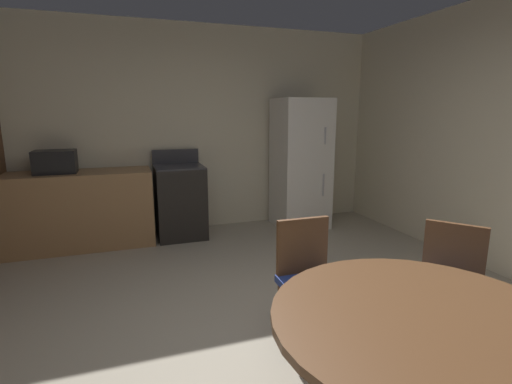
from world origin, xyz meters
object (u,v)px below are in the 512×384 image
(refrigerator, at_px, (300,164))
(chair_north, at_px, (309,275))
(microwave, at_px, (55,162))
(dining_table, at_px, (419,348))
(oven_range, at_px, (180,201))
(chair_northeast, at_px, (449,282))

(refrigerator, relative_size, chair_north, 2.02)
(microwave, xyz_separation_m, dining_table, (1.87, -3.68, -0.42))
(oven_range, height_order, chair_north, oven_range)
(dining_table, height_order, chair_northeast, chair_northeast)
(microwave, bearing_deg, dining_table, -63.09)
(oven_range, bearing_deg, microwave, -179.85)
(microwave, bearing_deg, refrigerator, -0.94)
(microwave, distance_m, dining_table, 4.15)
(refrigerator, bearing_deg, chair_north, -114.21)
(refrigerator, distance_m, chair_northeast, 3.04)
(refrigerator, bearing_deg, oven_range, 178.14)
(refrigerator, distance_m, microwave, 3.04)
(dining_table, xyz_separation_m, chair_northeast, (0.82, 0.64, -0.11))
(oven_range, height_order, refrigerator, refrigerator)
(chair_north, bearing_deg, refrigerator, 156.21)
(dining_table, relative_size, chair_north, 1.46)
(chair_north, bearing_deg, dining_table, 0.00)
(oven_range, relative_size, refrigerator, 0.62)
(oven_range, bearing_deg, dining_table, -82.49)
(microwave, relative_size, chair_northeast, 0.51)
(dining_table, bearing_deg, microwave, 116.91)
(microwave, bearing_deg, oven_range, 0.15)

